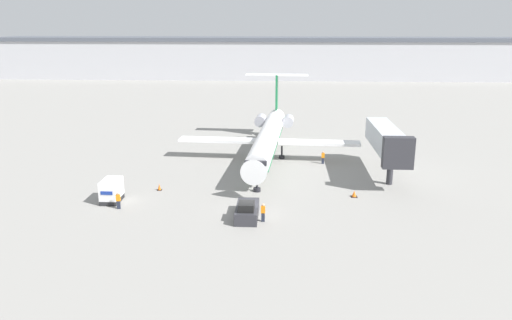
{
  "coord_description": "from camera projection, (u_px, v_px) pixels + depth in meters",
  "views": [
    {
      "loc": [
        2.89,
        -43.98,
        17.73
      ],
      "look_at": [
        0.0,
        8.8,
        3.08
      ],
      "focal_mm": 35.0,
      "sensor_mm": 36.0,
      "label": 1
    }
  ],
  "objects": [
    {
      "name": "pushback_tug",
      "position": [
        247.0,
        211.0,
        46.66
      ],
      "size": [
        2.06,
        4.76,
        1.84
      ],
      "color": "#2D2D33",
      "rests_on": "ground"
    },
    {
      "name": "traffic_cone_left",
      "position": [
        159.0,
        187.0,
        54.39
      ],
      "size": [
        0.5,
        0.5,
        0.73
      ],
      "color": "black",
      "rests_on": "ground"
    },
    {
      "name": "luggage_cart",
      "position": [
        111.0,
        191.0,
        50.72
      ],
      "size": [
        1.71,
        2.85,
        2.34
      ],
      "color": "#232326",
      "rests_on": "ground"
    },
    {
      "name": "ground_plane",
      "position": [
        251.0,
        216.0,
        47.21
      ],
      "size": [
        600.0,
        600.0,
        0.0
      ],
      "primitive_type": "plane",
      "color": "gray"
    },
    {
      "name": "terminal_building",
      "position": [
        275.0,
        58.0,
        160.92
      ],
      "size": [
        180.0,
        16.8,
        13.06
      ],
      "color": "#B2B2B7",
      "rests_on": "ground"
    },
    {
      "name": "worker_by_wing",
      "position": [
        323.0,
        157.0,
        64.42
      ],
      "size": [
        0.4,
        0.24,
        1.65
      ],
      "color": "#232838",
      "rests_on": "ground"
    },
    {
      "name": "worker_on_apron",
      "position": [
        118.0,
        200.0,
        48.81
      ],
      "size": [
        0.4,
        0.24,
        1.72
      ],
      "color": "#232838",
      "rests_on": "ground"
    },
    {
      "name": "airplane_main",
      "position": [
        268.0,
        137.0,
        65.74
      ],
      "size": [
        24.15,
        31.4,
        9.92
      ],
      "color": "white",
      "rests_on": "ground"
    },
    {
      "name": "worker_near_tug",
      "position": [
        263.0,
        212.0,
        45.69
      ],
      "size": [
        0.4,
        0.24,
        1.75
      ],
      "color": "#232838",
      "rests_on": "ground"
    },
    {
      "name": "traffic_cone_right",
      "position": [
        354.0,
        194.0,
        52.3
      ],
      "size": [
        0.68,
        0.68,
        0.68
      ],
      "color": "black",
      "rests_on": "ground"
    },
    {
      "name": "jet_bridge",
      "position": [
        387.0,
        140.0,
        58.08
      ],
      "size": [
        3.2,
        13.98,
        6.19
      ],
      "color": "#2D2D33",
      "rests_on": "ground"
    }
  ]
}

